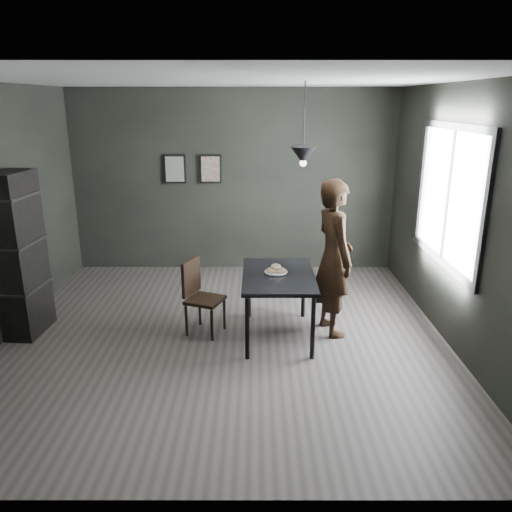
{
  "coord_description": "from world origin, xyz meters",
  "views": [
    {
      "loc": [
        0.35,
        -5.25,
        2.6
      ],
      "look_at": [
        0.35,
        0.05,
        0.95
      ],
      "focal_mm": 35.0,
      "sensor_mm": 36.0,
      "label": 1
    }
  ],
  "objects_px": {
    "pendant_lamp": "(303,155)",
    "wood_chair": "(199,292)",
    "white_plate": "(276,273)",
    "shelf_unit": "(19,255)",
    "woman": "(334,258)",
    "cafe_table": "(278,281)"
  },
  "relations": [
    {
      "from": "pendant_lamp",
      "to": "wood_chair",
      "type": "bearing_deg",
      "value": 179.3
    },
    {
      "from": "white_plate",
      "to": "shelf_unit",
      "type": "relative_size",
      "value": 0.12
    },
    {
      "from": "white_plate",
      "to": "woman",
      "type": "bearing_deg",
      "value": 7.05
    },
    {
      "from": "cafe_table",
      "to": "pendant_lamp",
      "type": "relative_size",
      "value": 1.39
    },
    {
      "from": "pendant_lamp",
      "to": "shelf_unit",
      "type": "bearing_deg",
      "value": 179.65
    },
    {
      "from": "wood_chair",
      "to": "pendant_lamp",
      "type": "distance_m",
      "value": 1.94
    },
    {
      "from": "cafe_table",
      "to": "white_plate",
      "type": "xyz_separation_m",
      "value": [
        -0.02,
        0.05,
        0.08
      ]
    },
    {
      "from": "woman",
      "to": "pendant_lamp",
      "type": "bearing_deg",
      "value": 79.2
    },
    {
      "from": "cafe_table",
      "to": "shelf_unit",
      "type": "distance_m",
      "value": 2.93
    },
    {
      "from": "wood_chair",
      "to": "pendant_lamp",
      "type": "xyz_separation_m",
      "value": [
        1.16,
        -0.01,
        1.55
      ]
    },
    {
      "from": "wood_chair",
      "to": "shelf_unit",
      "type": "bearing_deg",
      "value": -158.28
    },
    {
      "from": "cafe_table",
      "to": "pendant_lamp",
      "type": "distance_m",
      "value": 1.41
    },
    {
      "from": "woman",
      "to": "shelf_unit",
      "type": "distance_m",
      "value": 3.55
    },
    {
      "from": "cafe_table",
      "to": "pendant_lamp",
      "type": "xyz_separation_m",
      "value": [
        0.25,
        0.1,
        1.38
      ]
    },
    {
      "from": "woman",
      "to": "wood_chair",
      "type": "height_order",
      "value": "woman"
    },
    {
      "from": "cafe_table",
      "to": "shelf_unit",
      "type": "bearing_deg",
      "value": 177.66
    },
    {
      "from": "white_plate",
      "to": "woman",
      "type": "height_order",
      "value": "woman"
    },
    {
      "from": "white_plate",
      "to": "wood_chair",
      "type": "height_order",
      "value": "wood_chair"
    },
    {
      "from": "shelf_unit",
      "to": "pendant_lamp",
      "type": "height_order",
      "value": "pendant_lamp"
    },
    {
      "from": "shelf_unit",
      "to": "wood_chair",
      "type": "bearing_deg",
      "value": 3.86
    },
    {
      "from": "cafe_table",
      "to": "wood_chair",
      "type": "height_order",
      "value": "wood_chair"
    },
    {
      "from": "cafe_table",
      "to": "wood_chair",
      "type": "distance_m",
      "value": 0.93
    }
  ]
}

